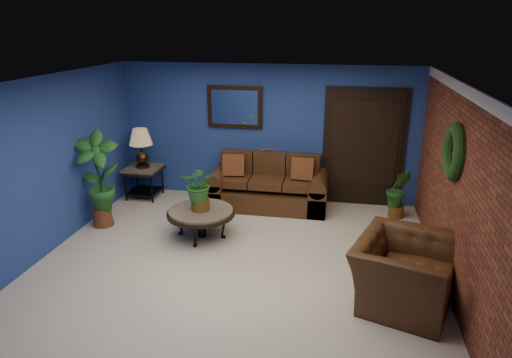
% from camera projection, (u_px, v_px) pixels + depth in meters
% --- Properties ---
extents(floor, '(5.50, 5.50, 0.00)m').
position_uv_depth(floor, '(238.00, 259.00, 6.49)').
color(floor, '#BFB39E').
rests_on(floor, ground).
extents(wall_back, '(5.50, 0.04, 2.50)m').
position_uv_depth(wall_back, '(267.00, 133.00, 8.41)').
color(wall_back, navy).
rests_on(wall_back, ground).
extents(wall_left, '(0.04, 5.00, 2.50)m').
position_uv_depth(wall_left, '(51.00, 164.00, 6.56)').
color(wall_left, navy).
rests_on(wall_left, ground).
extents(wall_right_brick, '(0.04, 5.00, 2.50)m').
position_uv_depth(wall_right_brick, '(455.00, 189.00, 5.60)').
color(wall_right_brick, brown).
rests_on(wall_right_brick, ground).
extents(ceiling, '(5.50, 5.00, 0.02)m').
position_uv_depth(ceiling, '(236.00, 80.00, 5.68)').
color(ceiling, silver).
rests_on(ceiling, wall_back).
extents(crown_molding, '(0.03, 5.00, 0.14)m').
position_uv_depth(crown_molding, '(467.00, 92.00, 5.23)').
color(crown_molding, white).
rests_on(crown_molding, wall_right_brick).
extents(wall_mirror, '(1.02, 0.06, 0.77)m').
position_uv_depth(wall_mirror, '(235.00, 107.00, 8.32)').
color(wall_mirror, '#3D2111').
rests_on(wall_mirror, wall_back).
extents(closet_door, '(1.44, 0.06, 2.18)m').
position_uv_depth(closet_door, '(363.00, 149.00, 8.14)').
color(closet_door, black).
rests_on(closet_door, wall_back).
extents(wreath, '(0.16, 0.72, 0.72)m').
position_uv_depth(wreath, '(454.00, 152.00, 5.51)').
color(wreath, black).
rests_on(wreath, wall_right_brick).
extents(sofa, '(2.13, 0.92, 0.96)m').
position_uv_depth(sofa, '(268.00, 189.00, 8.30)').
color(sofa, '#452913').
rests_on(sofa, ground).
extents(coffee_table, '(1.05, 1.05, 0.45)m').
position_uv_depth(coffee_table, '(201.00, 213.00, 7.04)').
color(coffee_table, '#4D4844').
rests_on(coffee_table, ground).
extents(end_table, '(0.66, 0.66, 0.60)m').
position_uv_depth(end_table, '(144.00, 174.00, 8.64)').
color(end_table, '#4D4844').
rests_on(end_table, ground).
extents(table_lamp, '(0.43, 0.43, 0.71)m').
position_uv_depth(table_lamp, '(141.00, 143.00, 8.45)').
color(table_lamp, '#3D2111').
rests_on(table_lamp, end_table).
extents(side_chair, '(0.50, 0.50, 1.04)m').
position_uv_depth(side_chair, '(268.00, 174.00, 8.26)').
color(side_chair, '#583019').
rests_on(side_chair, ground).
extents(armchair, '(1.41, 1.50, 0.79)m').
position_uv_depth(armchair, '(403.00, 272.00, 5.37)').
color(armchair, '#452913').
rests_on(armchair, ground).
extents(coffee_plant, '(0.59, 0.53, 0.73)m').
position_uv_depth(coffee_plant, '(200.00, 185.00, 6.89)').
color(coffee_plant, brown).
rests_on(coffee_plant, coffee_table).
extents(floor_plant, '(0.40, 0.32, 0.86)m').
position_uv_depth(floor_plant, '(398.00, 192.00, 7.75)').
color(floor_plant, brown).
rests_on(floor_plant, ground).
extents(tall_plant, '(0.82, 0.67, 1.59)m').
position_uv_depth(tall_plant, '(98.00, 176.00, 7.29)').
color(tall_plant, brown).
rests_on(tall_plant, ground).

